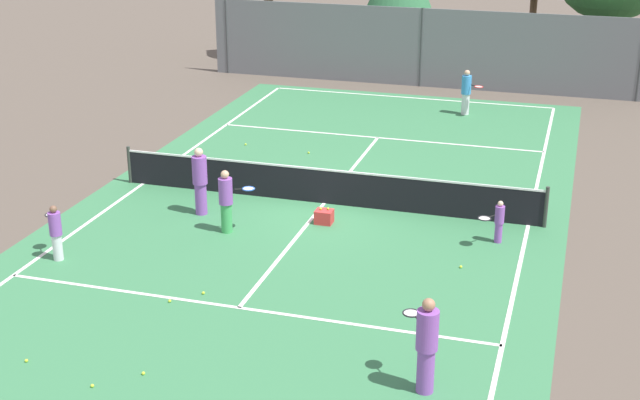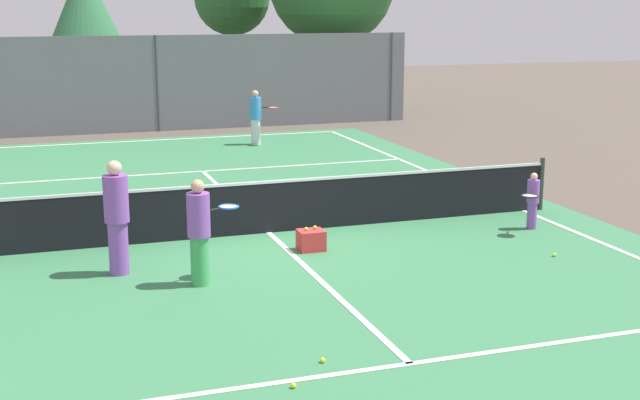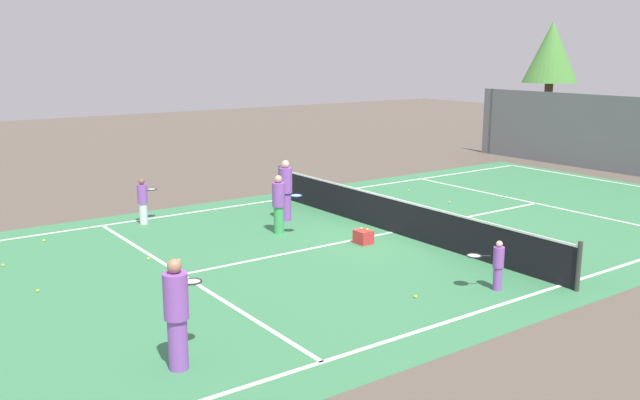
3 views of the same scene
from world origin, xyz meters
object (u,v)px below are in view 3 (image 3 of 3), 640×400
object	(u,v)px
ball_crate	(363,237)
tennis_ball_9	(44,241)
player_2	(496,264)
player_5	(286,190)
player_4	(177,313)
player_1	(279,204)
tennis_ball_1	(148,259)
tennis_ball_8	(449,202)
tennis_ball_2	(409,190)
tennis_ball_6	(415,296)
tennis_ball_0	(38,291)
tennis_ball_4	(538,258)
player_3	(143,200)
tennis_ball_7	(179,260)
tennis_ball_5	(3,265)

from	to	relation	value
ball_crate	tennis_ball_9	size ratio (longest dim) A/B	6.79
player_2	player_5	bearing A→B (deg)	-177.64
player_4	player_1	bearing A→B (deg)	136.70
tennis_ball_1	player_1	bearing A→B (deg)	93.98
player_2	tennis_ball_8	bearing A→B (deg)	140.33
player_4	tennis_ball_1	distance (m)	6.19
player_5	tennis_ball_2	size ratio (longest dim) A/B	27.85
tennis_ball_6	tennis_ball_0	bearing A→B (deg)	-128.18
tennis_ball_8	tennis_ball_9	world-z (taller)	same
tennis_ball_1	tennis_ball_4	xyz separation A→B (m)	(5.49, 7.84, 0.00)
player_1	tennis_ball_9	bearing A→B (deg)	-117.56
player_3	tennis_ball_9	size ratio (longest dim) A/B	20.77
tennis_ball_2	tennis_ball_6	distance (m)	11.05
player_2	player_3	bearing A→B (deg)	-158.02
tennis_ball_8	tennis_ball_0	bearing A→B (deg)	-85.74
tennis_ball_6	tennis_ball_7	distance (m)	5.96
player_4	tennis_ball_6	size ratio (longest dim) A/B	27.98
tennis_ball_7	tennis_ball_8	distance (m)	10.14
tennis_ball_0	tennis_ball_5	distance (m)	2.33
ball_crate	tennis_ball_8	size ratio (longest dim) A/B	6.79
ball_crate	tennis_ball_7	size ratio (longest dim) A/B	6.79
player_2	tennis_ball_5	xyz separation A→B (m)	(-7.88, -8.23, -0.54)
tennis_ball_8	player_2	bearing A→B (deg)	-39.67
tennis_ball_6	tennis_ball_4	bearing A→B (deg)	93.06
player_3	tennis_ball_6	world-z (taller)	player_3
player_2	tennis_ball_0	size ratio (longest dim) A/B	16.54
player_1	tennis_ball_7	size ratio (longest dim) A/B	24.98
tennis_ball_0	ball_crate	bearing A→B (deg)	82.00
tennis_ball_6	tennis_ball_8	bearing A→B (deg)	129.60
ball_crate	tennis_ball_2	world-z (taller)	ball_crate
player_5	tennis_ball_0	distance (m)	8.04
player_1	player_3	xyz separation A→B (m)	(-3.20, -2.70, -0.14)
player_2	player_5	xyz separation A→B (m)	(-7.76, -0.32, 0.37)
tennis_ball_1	tennis_ball_4	bearing A→B (deg)	55.01
tennis_ball_9	player_2	bearing A→B (deg)	35.77
player_5	tennis_ball_7	distance (m)	4.85
player_1	tennis_ball_4	world-z (taller)	player_1
tennis_ball_6	tennis_ball_7	bearing A→B (deg)	-150.42
player_3	player_5	size ratio (longest dim) A/B	0.75
tennis_ball_7	tennis_ball_9	distance (m)	4.34
player_3	player_4	size ratio (longest dim) A/B	0.74
player_1	tennis_ball_7	world-z (taller)	player_1
player_2	player_5	world-z (taller)	player_5
player_5	tennis_ball_7	size ratio (longest dim) A/B	27.85
tennis_ball_1	tennis_ball_9	size ratio (longest dim) A/B	1.00
player_2	tennis_ball_4	size ratio (longest dim) A/B	16.54
ball_crate	tennis_ball_6	size ratio (longest dim) A/B	6.79
tennis_ball_7	tennis_ball_9	world-z (taller)	same
player_3	player_4	xyz separation A→B (m)	(9.33, -3.07, 0.24)
player_3	tennis_ball_8	xyz separation A→B (m)	(3.27, 9.41, -0.68)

